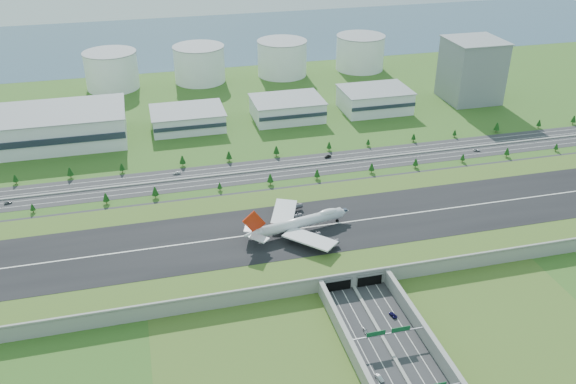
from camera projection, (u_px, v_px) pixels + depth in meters
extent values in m
plane|color=#33541A|center=(325.00, 237.00, 358.75)|extent=(1200.00, 1200.00, 0.00)
cube|color=gray|center=(325.00, 231.00, 356.85)|extent=(520.00, 100.00, 8.00)
cube|color=#456522|center=(325.00, 225.00, 354.91)|extent=(520.00, 100.00, 0.16)
cube|color=black|center=(325.00, 225.00, 354.84)|extent=(520.00, 58.00, 0.12)
cube|color=silver|center=(325.00, 225.00, 354.81)|extent=(520.00, 0.90, 0.02)
cube|color=gray|center=(354.00, 273.00, 312.54)|extent=(520.00, 1.20, 1.20)
cube|color=#28282B|center=(400.00, 369.00, 264.92)|extent=(34.00, 120.00, 0.12)
cube|color=gray|center=(400.00, 368.00, 264.74)|extent=(1.60, 120.00, 0.90)
cube|color=gray|center=(353.00, 354.00, 267.63)|extent=(2.40, 100.00, 8.00)
cube|color=gray|center=(429.00, 340.00, 275.52)|extent=(2.40, 100.00, 8.00)
cube|color=black|center=(338.00, 285.00, 312.58)|extent=(13.00, 1.20, 6.00)
cube|color=black|center=(370.00, 280.00, 316.27)|extent=(13.00, 1.20, 6.00)
cylinder|color=gray|center=(348.00, 347.00, 271.96)|extent=(0.70, 0.70, 7.00)
cylinder|color=gray|center=(426.00, 333.00, 280.20)|extent=(0.70, 0.70, 7.00)
cube|color=gray|center=(388.00, 334.00, 274.32)|extent=(38.00, 0.50, 0.50)
cube|color=#0C4C23|center=(376.00, 334.00, 272.27)|extent=(9.00, 0.30, 2.40)
cube|color=#0C4C23|center=(401.00, 329.00, 274.87)|extent=(9.00, 0.30, 2.40)
cube|color=#28282B|center=(286.00, 168.00, 439.73)|extent=(560.00, 36.00, 0.12)
cylinder|color=#3D2819|center=(33.00, 211.00, 383.70)|extent=(0.50, 0.50, 2.12)
cone|color=#13340E|center=(32.00, 207.00, 382.41)|extent=(3.29, 3.29, 4.23)
cylinder|color=#3D2819|center=(107.00, 202.00, 393.25)|extent=(0.50, 0.50, 2.74)
cone|color=#13340E|center=(106.00, 197.00, 391.59)|extent=(4.26, 4.26, 5.48)
cylinder|color=#3D2819|center=(156.00, 196.00, 399.98)|extent=(0.50, 0.50, 2.93)
cone|color=#13340E|center=(155.00, 191.00, 398.20)|extent=(4.55, 4.55, 5.86)
cylinder|color=#3D2819|center=(220.00, 189.00, 409.39)|extent=(0.50, 0.50, 2.10)
cone|color=#13340E|center=(220.00, 185.00, 408.12)|extent=(3.26, 3.26, 4.19)
cylinder|color=#3D2819|center=(270.00, 183.00, 416.76)|extent=(0.50, 0.50, 2.84)
cone|color=#13340E|center=(270.00, 178.00, 415.03)|extent=(4.42, 4.42, 5.68)
cylinder|color=#3D2819|center=(317.00, 177.00, 424.04)|extent=(0.50, 0.50, 2.64)
cone|color=#13340E|center=(317.00, 173.00, 422.44)|extent=(4.10, 4.10, 5.27)
cylinder|color=#3D2819|center=(371.00, 171.00, 432.80)|extent=(0.50, 0.50, 2.60)
cone|color=#13340E|center=(372.00, 167.00, 431.22)|extent=(4.05, 4.05, 5.21)
cylinder|color=#3D2819|center=(415.00, 166.00, 440.15)|extent=(0.50, 0.50, 2.52)
cone|color=#13340E|center=(416.00, 162.00, 438.61)|extent=(3.93, 3.93, 5.05)
cylinder|color=#3D2819|center=(462.00, 161.00, 448.35)|extent=(0.50, 0.50, 2.26)
cone|color=#13340E|center=(463.00, 157.00, 446.97)|extent=(3.52, 3.52, 4.53)
cylinder|color=#3D2819|center=(507.00, 155.00, 456.18)|extent=(0.50, 0.50, 2.58)
cone|color=#13340E|center=(507.00, 151.00, 454.61)|extent=(4.02, 4.02, 5.17)
cylinder|color=#3D2819|center=(556.00, 150.00, 465.43)|extent=(0.50, 0.50, 2.18)
cone|color=#13340E|center=(556.00, 146.00, 464.11)|extent=(3.40, 3.40, 4.37)
cylinder|color=#3D2819|center=(16.00, 182.00, 417.73)|extent=(0.50, 0.50, 2.48)
cone|color=#13340E|center=(15.00, 178.00, 416.23)|extent=(3.85, 3.85, 4.95)
cylinder|color=#3D2819|center=(71.00, 176.00, 425.42)|extent=(0.50, 0.50, 2.87)
cone|color=#13340E|center=(70.00, 171.00, 423.67)|extent=(4.47, 4.47, 5.75)
cylinder|color=#3D2819|center=(122.00, 171.00, 433.11)|extent=(0.50, 0.50, 2.50)
cone|color=#13340E|center=(122.00, 167.00, 431.59)|extent=(3.89, 3.89, 5.00)
cylinder|color=#3D2819|center=(183.00, 164.00, 442.29)|extent=(0.50, 0.50, 2.89)
cone|color=#13340E|center=(182.00, 160.00, 440.53)|extent=(4.49, 4.49, 5.78)
cylinder|color=#3D2819|center=(229.00, 159.00, 449.68)|extent=(0.50, 0.50, 2.80)
cone|color=#13340E|center=(229.00, 155.00, 447.98)|extent=(4.35, 4.35, 5.60)
cylinder|color=#3D2819|center=(276.00, 154.00, 457.44)|extent=(0.50, 0.50, 2.89)
cone|color=#13340E|center=(276.00, 150.00, 455.69)|extent=(4.50, 4.50, 5.79)
cylinder|color=#3D2819|center=(329.00, 149.00, 466.54)|extent=(0.50, 0.50, 2.46)
cone|color=#13340E|center=(329.00, 145.00, 465.05)|extent=(3.82, 3.82, 4.91)
cylinder|color=#3D2819|center=(368.00, 145.00, 473.53)|extent=(0.50, 0.50, 2.08)
cone|color=#13340E|center=(368.00, 142.00, 472.26)|extent=(3.24, 3.24, 4.16)
cylinder|color=#3D2819|center=(413.00, 140.00, 481.75)|extent=(0.50, 0.50, 2.27)
cone|color=#13340E|center=(414.00, 137.00, 480.37)|extent=(3.54, 3.54, 4.55)
cylinder|color=#3D2819|center=(454.00, 136.00, 489.52)|extent=(0.50, 0.50, 2.15)
cone|color=#13340E|center=(455.00, 132.00, 488.21)|extent=(3.35, 3.35, 4.30)
cylinder|color=#3D2819|center=(496.00, 131.00, 497.45)|extent=(0.50, 0.50, 3.05)
cone|color=#13340E|center=(497.00, 126.00, 495.59)|extent=(4.75, 4.75, 6.10)
cylinder|color=#3D2819|center=(538.00, 126.00, 506.07)|extent=(0.50, 0.50, 2.57)
cone|color=#13340E|center=(539.00, 123.00, 504.51)|extent=(4.00, 4.00, 5.14)
cylinder|color=#3D2819|center=(573.00, 123.00, 513.20)|extent=(0.50, 0.50, 2.72)
cone|color=#13340E|center=(574.00, 119.00, 511.55)|extent=(4.23, 4.23, 5.43)
cube|color=silver|center=(46.00, 128.00, 473.73)|extent=(120.00, 60.00, 25.00)
cube|color=silver|center=(188.00, 119.00, 504.20)|extent=(58.00, 42.00, 15.00)
cube|color=silver|center=(287.00, 109.00, 522.15)|extent=(58.00, 42.00, 17.00)
cube|color=silver|center=(375.00, 100.00, 539.00)|extent=(58.00, 42.00, 19.00)
cube|color=gray|center=(472.00, 71.00, 555.30)|extent=(46.00, 46.00, 55.00)
cylinder|color=white|center=(112.00, 70.00, 588.78)|extent=(50.00, 50.00, 35.00)
cylinder|color=white|center=(199.00, 64.00, 607.19)|extent=(50.00, 50.00, 35.00)
cylinder|color=white|center=(282.00, 58.00, 625.61)|extent=(50.00, 50.00, 35.00)
cylinder|color=white|center=(360.00, 53.00, 644.03)|extent=(50.00, 50.00, 35.00)
cube|color=#355166|center=(212.00, 38.00, 768.05)|extent=(1200.00, 260.00, 0.06)
cylinder|color=silver|center=(300.00, 223.00, 346.23)|extent=(53.99, 16.80, 6.15)
cone|color=silver|center=(343.00, 212.00, 357.28)|extent=(8.77, 7.57, 6.15)
cone|color=silver|center=(253.00, 234.00, 335.00)|extent=(10.65, 7.95, 6.15)
ellipsoid|color=silver|center=(328.00, 212.00, 352.19)|extent=(13.81, 7.32, 3.78)
cube|color=silver|center=(310.00, 239.00, 333.00)|extent=(28.95, 29.54, 1.52)
cube|color=silver|center=(284.00, 212.00, 358.90)|extent=(21.82, 31.41, 1.52)
cylinder|color=#38383D|center=(316.00, 235.00, 340.31)|extent=(5.48, 3.83, 2.88)
cylinder|color=#38383D|center=(334.00, 242.00, 334.08)|extent=(5.48, 3.83, 2.88)
cylinder|color=#38383D|center=(298.00, 216.00, 358.59)|extent=(5.48, 3.83, 2.88)
cylinder|color=#38383D|center=(298.00, 206.00, 369.11)|extent=(5.48, 3.83, 2.88)
cube|color=silver|center=(259.00, 238.00, 330.05)|extent=(11.33, 11.74, 0.58)
cube|color=silver|center=(250.00, 227.00, 339.96)|extent=(8.82, 11.86, 0.58)
cube|color=red|center=(254.00, 222.00, 331.90)|extent=(13.60, 3.59, 14.42)
cylinder|color=black|center=(337.00, 220.00, 358.14)|extent=(1.83, 0.67, 1.83)
cylinder|color=black|center=(296.00, 234.00, 344.72)|extent=(1.83, 0.67, 1.83)
cylinder|color=black|center=(291.00, 229.00, 349.59)|extent=(1.83, 0.67, 1.83)
cylinder|color=black|center=(287.00, 237.00, 342.51)|extent=(1.83, 0.67, 1.83)
cylinder|color=black|center=(282.00, 232.00, 347.39)|extent=(1.83, 0.67, 1.83)
imported|color=#9C9DA0|center=(365.00, 330.00, 285.65)|extent=(1.72, 4.02, 1.36)
imported|color=silver|center=(379.00, 378.00, 259.26)|extent=(2.95, 5.11, 1.59)
imported|color=#0E0B3A|center=(393.00, 315.00, 295.52)|extent=(3.34, 5.32, 1.37)
imported|color=#5D5E62|center=(8.00, 202.00, 393.27)|extent=(5.26, 3.11, 1.68)
imported|color=black|center=(328.00, 156.00, 454.90)|extent=(5.50, 3.46, 1.71)
imported|color=#BCBAC0|center=(477.00, 150.00, 465.43)|extent=(5.65, 4.26, 1.43)
imported|color=silver|center=(177.00, 173.00, 430.94)|extent=(5.88, 2.49, 1.69)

